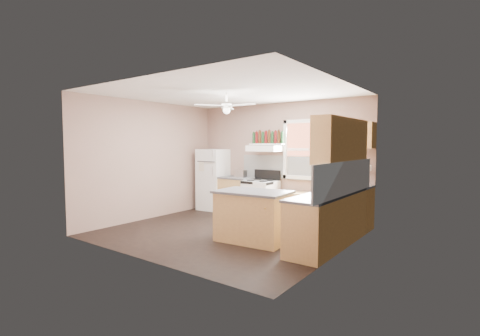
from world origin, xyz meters
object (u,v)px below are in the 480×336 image
Objects in this scene: toaster at (241,174)px; cart at (292,207)px; refrigerator at (213,179)px; island at (253,217)px; stove at (260,199)px.

cart is at bearing -0.72° from toaster.
cart is (1.46, -0.06, -0.67)m from toaster.
refrigerator reaches higher than island.
toaster is at bearing 126.39° from island.
cart is 0.54× the size of island.
toaster is at bearing -2.00° from refrigerator.
island is (1.65, -1.90, -0.56)m from toaster.
refrigerator is at bearing 163.83° from cart.
toaster is 0.33× the size of stove.
stove is 2.08m from island.
island is at bearing -40.94° from refrigerator.
toaster is at bearing 162.05° from cart.
island reaches higher than cart.
stove is at bearing -6.14° from refrigerator.
refrigerator is 1.32× the size of island.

